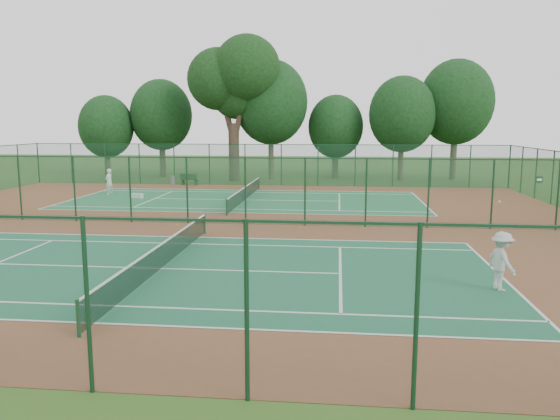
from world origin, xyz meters
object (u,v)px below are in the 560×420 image
object	(u,v)px
player_far	(109,181)
big_tree	(234,78)
bench	(189,179)
trash_bin	(173,180)
player_near	(502,261)
kit_bag	(137,196)

from	to	relation	value
player_far	big_tree	size ratio (longest dim) A/B	0.15
bench	trash_bin	bearing A→B (deg)	-168.44
big_tree	player_near	bearing A→B (deg)	-65.73
kit_bag	big_tree	size ratio (longest dim) A/B	0.07
player_far	kit_bag	world-z (taller)	player_far
kit_bag	player_near	bearing A→B (deg)	-28.24
player_far	big_tree	distance (m)	15.44
trash_bin	player_far	bearing A→B (deg)	-112.57
player_near	player_far	world-z (taller)	player_far
player_far	kit_bag	bearing A→B (deg)	73.44
kit_bag	big_tree	bearing A→B (deg)	86.85
trash_bin	big_tree	bearing A→B (deg)	41.05
player_near	trash_bin	xyz separation A→B (m)	(-19.13, 27.96, -0.55)
bench	big_tree	xyz separation A→B (m)	(3.24, 4.15, 8.67)
player_far	bench	distance (m)	7.84
player_far	bench	bearing A→B (deg)	164.08
bench	kit_bag	xyz separation A→B (m)	(-1.43, -8.41, -0.34)
bench	big_tree	bearing A→B (deg)	66.44
trash_bin	big_tree	xyz separation A→B (m)	(4.68, 4.08, 8.78)
player_far	bench	size ratio (longest dim) A/B	1.15
kit_bag	big_tree	xyz separation A→B (m)	(4.68, 12.56, 9.01)
player_near	kit_bag	bearing A→B (deg)	24.16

